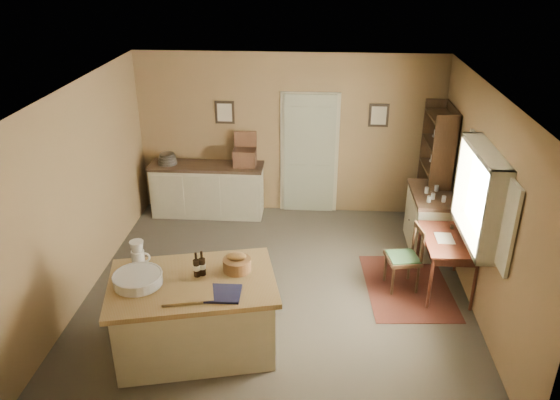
# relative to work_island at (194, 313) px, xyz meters

# --- Properties ---
(ground) EXTENTS (5.00, 5.00, 0.00)m
(ground) POSITION_rel_work_island_xyz_m (0.84, 1.24, -0.48)
(ground) COLOR brown
(ground) RESTS_ON ground
(wall_back) EXTENTS (5.00, 0.10, 2.70)m
(wall_back) POSITION_rel_work_island_xyz_m (0.84, 3.74, 0.87)
(wall_back) COLOR olive
(wall_back) RESTS_ON ground
(wall_front) EXTENTS (5.00, 0.10, 2.70)m
(wall_front) POSITION_rel_work_island_xyz_m (0.84, -1.26, 0.87)
(wall_front) COLOR olive
(wall_front) RESTS_ON ground
(wall_left) EXTENTS (0.10, 5.00, 2.70)m
(wall_left) POSITION_rel_work_island_xyz_m (-1.66, 1.24, 0.87)
(wall_left) COLOR olive
(wall_left) RESTS_ON ground
(wall_right) EXTENTS (0.10, 5.00, 2.70)m
(wall_right) POSITION_rel_work_island_xyz_m (3.34, 1.24, 0.87)
(wall_right) COLOR olive
(wall_right) RESTS_ON ground
(ceiling) EXTENTS (5.00, 5.00, 0.00)m
(ceiling) POSITION_rel_work_island_xyz_m (0.84, 1.24, 2.22)
(ceiling) COLOR silver
(ceiling) RESTS_ON wall_back
(door) EXTENTS (0.97, 0.06, 2.11)m
(door) POSITION_rel_work_island_xyz_m (1.19, 3.71, 0.57)
(door) COLOR #A7AB8E
(door) RESTS_ON ground
(framed_prints) EXTENTS (2.82, 0.02, 0.38)m
(framed_prints) POSITION_rel_work_island_xyz_m (1.04, 3.72, 1.24)
(framed_prints) COLOR black
(framed_prints) RESTS_ON ground
(window) EXTENTS (0.25, 1.99, 1.12)m
(window) POSITION_rel_work_island_xyz_m (3.27, 1.04, 1.07)
(window) COLOR beige
(window) RESTS_ON ground
(work_island) EXTENTS (2.00, 1.54, 1.20)m
(work_island) POSITION_rel_work_island_xyz_m (0.00, 0.00, 0.00)
(work_island) COLOR beige
(work_island) RESTS_ON ground
(sideboard) EXTENTS (1.89, 0.54, 1.18)m
(sideboard) POSITION_rel_work_island_xyz_m (-0.50, 3.44, -0.00)
(sideboard) COLOR beige
(sideboard) RESTS_ON ground
(rug) EXTENTS (1.21, 1.67, 0.01)m
(rug) POSITION_rel_work_island_xyz_m (2.59, 1.41, -0.48)
(rug) COLOR #511E18
(rug) RESTS_ON ground
(writing_desk) EXTENTS (0.62, 1.01, 0.82)m
(writing_desk) POSITION_rel_work_island_xyz_m (3.04, 1.41, 0.19)
(writing_desk) COLOR #3A1910
(writing_desk) RESTS_ON ground
(desk_chair) EXTENTS (0.48, 0.48, 0.89)m
(desk_chair) POSITION_rel_work_island_xyz_m (2.49, 1.41, -0.04)
(desk_chair) COLOR #322012
(desk_chair) RESTS_ON ground
(right_cabinet) EXTENTS (0.61, 1.09, 0.99)m
(right_cabinet) POSITION_rel_work_island_xyz_m (3.04, 2.54, -0.02)
(right_cabinet) COLOR beige
(right_cabinet) RESTS_ON ground
(shelving_unit) EXTENTS (0.35, 0.92, 2.05)m
(shelving_unit) POSITION_rel_work_island_xyz_m (3.20, 3.10, 0.54)
(shelving_unit) COLOR #322012
(shelving_unit) RESTS_ON ground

